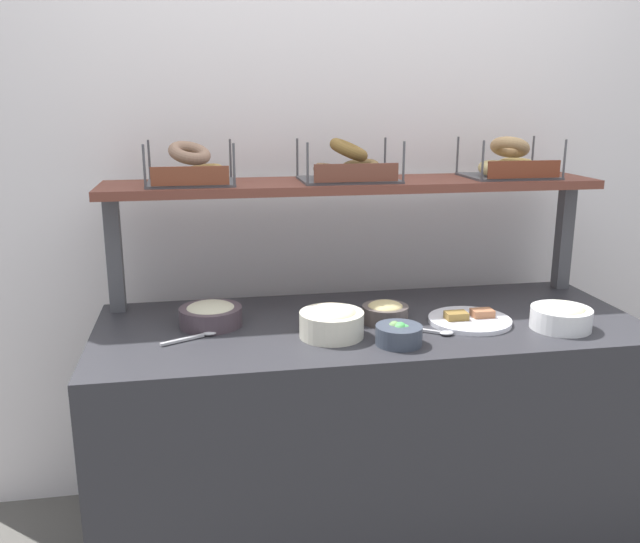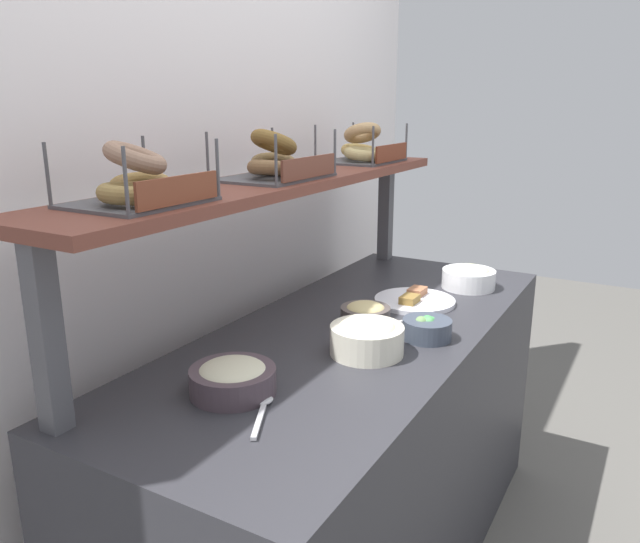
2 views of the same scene
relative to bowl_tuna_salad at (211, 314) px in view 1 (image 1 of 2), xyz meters
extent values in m
cube|color=white|center=(0.51, 0.49, 0.31)|extent=(2.97, 0.06, 2.40)
cube|color=#2D2D33|center=(0.51, -0.06, -0.46)|extent=(1.77, 0.70, 0.85)
cube|color=#4C4C51|center=(-0.31, 0.21, 0.16)|extent=(0.05, 0.05, 0.40)
cube|color=#4C4C51|center=(1.34, 0.21, 0.16)|extent=(0.05, 0.05, 0.40)
cube|color=brown|center=(0.51, 0.21, 0.38)|extent=(1.73, 0.32, 0.03)
cylinder|color=#463840|center=(0.00, 0.00, -0.01)|extent=(0.20, 0.20, 0.06)
ellipsoid|color=beige|center=(0.00, 0.00, 0.02)|extent=(0.16, 0.16, 0.04)
cylinder|color=#3C4453|center=(0.54, -0.27, -0.01)|extent=(0.14, 0.14, 0.06)
sphere|color=#6A9555|center=(0.53, -0.25, 0.01)|extent=(0.04, 0.04, 0.04)
sphere|color=#61B04E|center=(0.54, -0.26, 0.01)|extent=(0.03, 0.03, 0.03)
sphere|color=#4EB15B|center=(0.56, -0.27, 0.01)|extent=(0.03, 0.03, 0.03)
sphere|color=#54AB5A|center=(0.55, -0.27, 0.01)|extent=(0.03, 0.03, 0.03)
sphere|color=#49AF55|center=(0.55, -0.27, 0.01)|extent=(0.04, 0.04, 0.04)
cylinder|color=silver|center=(0.36, -0.17, 0.00)|extent=(0.20, 0.20, 0.08)
ellipsoid|color=beige|center=(0.36, -0.17, 0.03)|extent=(0.15, 0.15, 0.05)
cylinder|color=white|center=(1.09, -0.23, 0.00)|extent=(0.19, 0.19, 0.07)
ellipsoid|color=beige|center=(1.09, -0.23, 0.02)|extent=(0.15, 0.15, 0.05)
cylinder|color=#514744|center=(0.56, -0.07, -0.01)|extent=(0.15, 0.15, 0.06)
ellipsoid|color=tan|center=(0.56, -0.07, 0.01)|extent=(0.12, 0.12, 0.04)
cylinder|color=white|center=(0.83, -0.12, -0.03)|extent=(0.27, 0.27, 0.01)
cube|color=olive|center=(0.78, -0.12, -0.01)|extent=(0.07, 0.05, 0.02)
cube|color=#A46745|center=(0.88, -0.11, -0.01)|extent=(0.07, 0.05, 0.02)
cube|color=#B7B7BC|center=(-0.09, -0.13, -0.03)|extent=(0.13, 0.07, 0.01)
ellipsoid|color=#B7B7BC|center=(-0.01, -0.09, -0.03)|extent=(0.04, 0.03, 0.01)
cube|color=#B7B7BC|center=(0.64, -0.17, -0.03)|extent=(0.12, 0.09, 0.01)
ellipsoid|color=#B7B7BC|center=(0.71, -0.22, -0.03)|extent=(0.04, 0.03, 0.01)
cube|color=#4C4C51|center=(-0.04, 0.21, 0.40)|extent=(0.29, 0.24, 0.01)
cylinder|color=#4C4C51|center=(-0.18, 0.09, 0.46)|extent=(0.01, 0.01, 0.14)
cylinder|color=#4C4C51|center=(0.09, 0.09, 0.46)|extent=(0.01, 0.01, 0.14)
cylinder|color=#4C4C51|center=(-0.18, 0.32, 0.46)|extent=(0.01, 0.01, 0.14)
cylinder|color=#4C4C51|center=(0.09, 0.32, 0.46)|extent=(0.01, 0.01, 0.14)
cube|color=brown|center=(-0.04, 0.09, 0.43)|extent=(0.24, 0.01, 0.06)
torus|color=olive|center=(-0.10, 0.18, 0.42)|extent=(0.19, 0.18, 0.05)
torus|color=#A27F45|center=(0.00, 0.25, 0.43)|extent=(0.19, 0.19, 0.06)
torus|color=#926F5A|center=(-0.04, 0.21, 0.49)|extent=(0.20, 0.20, 0.09)
cube|color=#4C4C51|center=(0.49, 0.21, 0.40)|extent=(0.33, 0.24, 0.01)
cylinder|color=#4C4C51|center=(0.33, 0.09, 0.46)|extent=(0.01, 0.01, 0.14)
cylinder|color=#4C4C51|center=(0.66, 0.09, 0.46)|extent=(0.01, 0.01, 0.14)
cylinder|color=#4C4C51|center=(0.33, 0.32, 0.46)|extent=(0.01, 0.01, 0.14)
cylinder|color=#4C4C51|center=(0.66, 0.32, 0.46)|extent=(0.01, 0.01, 0.14)
cube|color=brown|center=(0.49, 0.09, 0.43)|extent=(0.28, 0.01, 0.06)
torus|color=brown|center=(0.43, 0.18, 0.43)|extent=(0.16, 0.16, 0.06)
torus|color=brown|center=(0.54, 0.24, 0.43)|extent=(0.20, 0.20, 0.06)
torus|color=brown|center=(0.49, 0.21, 0.50)|extent=(0.18, 0.18, 0.09)
cube|color=#4C4C51|center=(1.09, 0.21, 0.40)|extent=(0.31, 0.24, 0.01)
cylinder|color=#4C4C51|center=(0.94, 0.09, 0.46)|extent=(0.01, 0.01, 0.14)
cylinder|color=#4C4C51|center=(1.24, 0.09, 0.46)|extent=(0.01, 0.01, 0.14)
cylinder|color=#4C4C51|center=(0.94, 0.32, 0.46)|extent=(0.01, 0.01, 0.14)
cylinder|color=#4C4C51|center=(1.24, 0.32, 0.46)|extent=(0.01, 0.01, 0.14)
cube|color=brown|center=(1.09, 0.09, 0.43)|extent=(0.27, 0.01, 0.06)
torus|color=tan|center=(1.03, 0.18, 0.43)|extent=(0.14, 0.14, 0.06)
torus|color=tan|center=(1.13, 0.25, 0.43)|extent=(0.18, 0.18, 0.06)
torus|color=tan|center=(1.09, 0.21, 0.50)|extent=(0.20, 0.20, 0.09)
camera|label=1|loc=(-0.02, -2.05, 0.67)|focal=37.33mm
camera|label=2|loc=(-1.03, -0.82, 0.61)|focal=34.62mm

